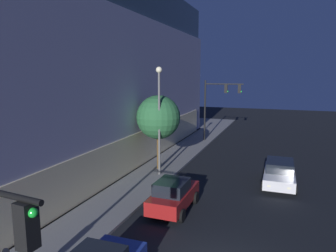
{
  "coord_description": "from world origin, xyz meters",
  "views": [
    {
      "loc": [
        -10.52,
        -1.79,
        7.37
      ],
      "look_at": [
        6.5,
        4.53,
        4.37
      ],
      "focal_mm": 33.52,
      "sensor_mm": 36.0,
      "label": 1
    }
  ],
  "objects": [
    {
      "name": "traffic_light_far_corner",
      "position": [
        23.0,
        4.83,
        4.81
      ],
      "size": [
        0.6,
        4.09,
        6.6
      ],
      "color": "black",
      "rests_on": "sidewalk_corner"
    },
    {
      "name": "sidewalk_tree",
      "position": [
        11.27,
        7.08,
        4.16
      ],
      "size": [
        3.34,
        3.34,
        5.69
      ],
      "color": "brown",
      "rests_on": "sidewalk_corner"
    },
    {
      "name": "street_lamp_sidewalk",
      "position": [
        9.97,
        6.49,
        5.04
      ],
      "size": [
        0.44,
        0.44,
        7.75
      ],
      "color": "#616161",
      "rests_on": "sidewalk_corner"
    },
    {
      "name": "car_white",
      "position": [
        11.09,
        -1.77,
        0.83
      ],
      "size": [
        4.62,
        2.2,
        1.6
      ],
      "color": "silver",
      "rests_on": "ground"
    },
    {
      "name": "car_red",
      "position": [
        4.82,
        3.59,
        0.87
      ],
      "size": [
        4.09,
        2.02,
        1.75
      ],
      "color": "maroon",
      "rests_on": "ground"
    },
    {
      "name": "modern_building",
      "position": [
        12.76,
        20.07,
        7.57
      ],
      "size": [
        35.18,
        23.05,
        15.31
      ],
      "color": "#4C4C51",
      "rests_on": "ground"
    }
  ]
}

